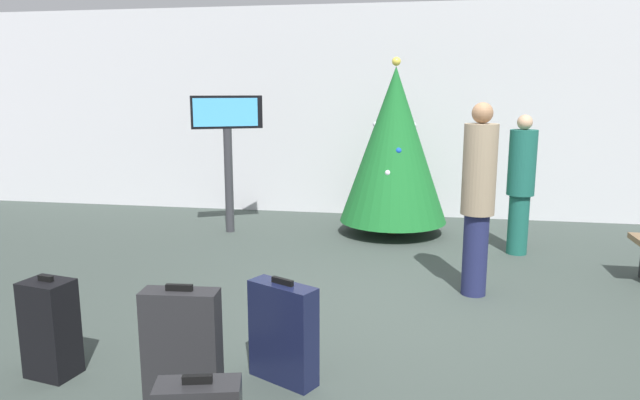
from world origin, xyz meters
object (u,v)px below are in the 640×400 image
(suitcase_0, at_px, (182,352))
(suitcase_5, at_px, (50,328))
(flight_info_kiosk, at_px, (227,137))
(traveller_1, at_px, (478,195))
(suitcase_3, at_px, (283,333))
(holiday_tree, at_px, (394,145))
(traveller_0, at_px, (521,182))

(suitcase_0, xyz_separation_m, suitcase_5, (-1.10, 0.28, -0.05))
(flight_info_kiosk, distance_m, suitcase_0, 4.77)
(flight_info_kiosk, bearing_deg, suitcase_0, -74.67)
(traveller_1, relative_size, suitcase_3, 2.53)
(suitcase_0, relative_size, suitcase_5, 1.13)
(holiday_tree, distance_m, traveller_0, 1.77)
(suitcase_3, xyz_separation_m, suitcase_5, (-1.63, -0.21, -0.00))
(suitcase_0, bearing_deg, traveller_1, 51.63)
(traveller_0, bearing_deg, holiday_tree, 154.34)
(suitcase_3, bearing_deg, flight_info_kiosk, 113.63)
(holiday_tree, distance_m, suitcase_5, 5.10)
(suitcase_3, bearing_deg, traveller_1, 54.13)
(flight_info_kiosk, distance_m, suitcase_3, 4.50)
(suitcase_3, bearing_deg, traveller_0, 59.65)
(traveller_0, distance_m, suitcase_5, 5.33)
(flight_info_kiosk, xyz_separation_m, traveller_1, (3.20, -2.02, -0.35))
(holiday_tree, height_order, flight_info_kiosk, holiday_tree)
(flight_info_kiosk, xyz_separation_m, suitcase_0, (1.24, -4.51, -0.95))
(traveller_0, height_order, suitcase_5, traveller_0)
(holiday_tree, bearing_deg, suitcase_3, -96.92)
(flight_info_kiosk, height_order, suitcase_5, flight_info_kiosk)
(suitcase_5, bearing_deg, suitcase_0, -14.04)
(traveller_1, height_order, suitcase_0, traveller_1)
(flight_info_kiosk, xyz_separation_m, suitcase_3, (1.76, -4.02, -1.00))
(suitcase_0, distance_m, suitcase_3, 0.72)
(holiday_tree, relative_size, suitcase_3, 3.27)
(suitcase_3, bearing_deg, suitcase_0, -137.02)
(traveller_0, xyz_separation_m, suitcase_3, (-2.09, -3.57, -0.55))
(holiday_tree, height_order, suitcase_5, holiday_tree)
(flight_info_kiosk, bearing_deg, traveller_0, -6.63)
(holiday_tree, height_order, traveller_0, holiday_tree)
(flight_info_kiosk, relative_size, traveller_1, 1.02)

